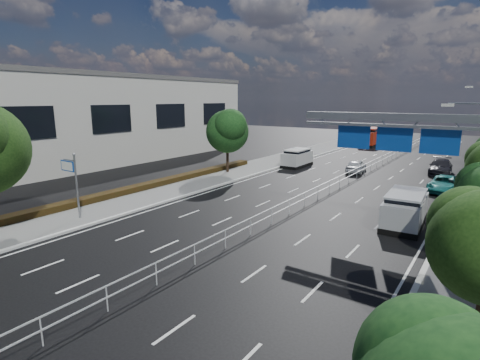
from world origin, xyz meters
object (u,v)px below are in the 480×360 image
Objects in this scene: parked_car_teal at (445,184)px; parked_car_dark at (441,167)px; toilet_sign at (72,174)px; overhead_gantry at (408,135)px; white_minivan at (297,158)px; near_car_dark at (399,137)px; silver_minivan at (405,209)px; near_car_silver at (356,166)px; red_bus at (373,136)px.

parked_car_dark is at bearing 101.14° from parked_car_teal.
toilet_sign is 0.42× the size of overhead_gantry.
toilet_sign is at bearing -128.74° from parked_car_teal.
white_minivan is (-14.46, 15.61, -4.62)m from overhead_gantry.
near_car_dark is 0.85× the size of silver_minivan.
parked_car_dark is (-0.36, 19.19, -0.27)m from silver_minivan.
parked_car_dark is (10.80, -31.52, 0.04)m from near_car_dark.
near_car_silver is 35.64m from near_car_dark.
near_car_dark is at bearing 84.05° from white_minivan.
silver_minivan is at bearing -46.05° from white_minivan.
toilet_sign reaches higher than white_minivan.
red_bus is at bearing -84.06° from near_car_silver.
near_car_dark is 51.93m from silver_minivan.
toilet_sign is at bearing -96.81° from red_bus.
near_car_dark is at bearing 83.83° from toilet_sign.
overhead_gantry reaches higher than parked_car_teal.
white_minivan is at bearing 80.00° from near_car_dark.
overhead_gantry is 18.43m from near_car_silver.
near_car_dark is (3.41, 35.85, -0.27)m from white_minivan.
red_bus is 42.90m from silver_minivan.
parked_car_dark reaches higher than near_car_silver.
white_minivan is 0.89× the size of parked_car_dark.
overhead_gantry is at bearing -74.23° from red_bus.
toilet_sign reaches higher than near_car_dark.
red_bus is 1.91× the size of parked_car_dark.
near_car_silver is at bearing -156.81° from parked_car_dark.
white_minivan is 20.81m from silver_minivan.
parked_car_dark is at bearing -158.10° from near_car_silver.
overhead_gantry is at bearing -47.71° from white_minivan.
near_car_dark is (-3.30, 35.48, 0.04)m from near_car_silver.
toilet_sign is 0.93× the size of white_minivan.
silver_minivan is at bearing 81.19° from overhead_gantry.
toilet_sign is 28.83m from parked_car_teal.
red_bus is at bearing 104.70° from silver_minivan.
near_car_dark is (2.08, 9.91, -0.82)m from red_bus.
near_car_dark is at bearing 99.13° from silver_minivan.
silver_minivan is (7.86, -15.23, 0.34)m from near_car_silver.
toilet_sign is 61.92m from near_car_dark.
parked_car_teal is (1.08, 11.70, -4.94)m from overhead_gantry.
parked_car_dark is at bearing 90.69° from overhead_gantry.
near_car_silver is at bearing 115.84° from overhead_gantry.
red_bus is at bearing 86.56° from white_minivan.
overhead_gantry is at bearing -102.10° from silver_minivan.
red_bus reaches higher than near_car_silver.
toilet_sign is at bearing -152.03° from silver_minivan.
parked_car_dark reaches higher than parked_car_teal.
white_minivan is at bearing -167.73° from parked_car_dark.
parked_car_dark is at bearing 104.36° from near_car_dark.
near_car_silver is 0.77× the size of parked_car_dark.
toilet_sign is 0.43× the size of red_bus.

